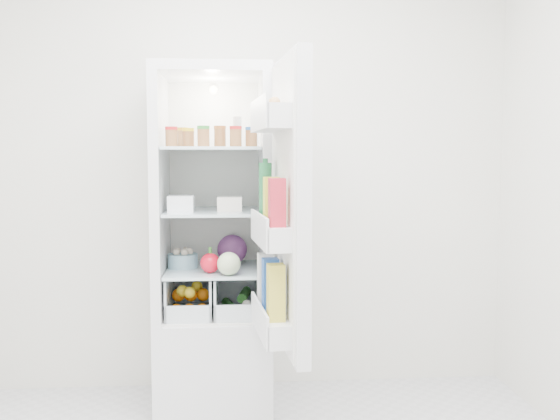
{
  "coord_description": "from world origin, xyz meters",
  "views": [
    {
      "loc": [
        -0.1,
        -2.11,
        1.33
      ],
      "look_at": [
        0.14,
        0.95,
        1.08
      ],
      "focal_mm": 40.0,
      "sensor_mm": 36.0,
      "label": 1
    }
  ],
  "objects": [
    {
      "name": "crisper_right",
      "position": [
        -0.08,
        1.19,
        0.61
      ],
      "size": [
        0.23,
        0.46,
        0.22
      ],
      "primitive_type": null,
      "color": "silver",
      "rests_on": "refrigerator"
    },
    {
      "name": "condiment_jars",
      "position": [
        -0.22,
        1.1,
        1.43
      ],
      "size": [
        0.46,
        0.32,
        0.08
      ],
      "color": "#B21919",
      "rests_on": "shelf_top"
    },
    {
      "name": "crisper_left",
      "position": [
        -0.32,
        1.19,
        0.61
      ],
      "size": [
        0.23,
        0.46,
        0.22
      ],
      "primitive_type": null,
      "color": "silver",
      "rests_on": "refrigerator"
    },
    {
      "name": "bell_pepper",
      "position": [
        -0.21,
        1.05,
        0.8
      ],
      "size": [
        0.1,
        0.1,
        0.1
      ],
      "primitive_type": "sphere",
      "color": "red",
      "rests_on": "shelf_low"
    },
    {
      "name": "citrus_pile",
      "position": [
        -0.32,
        1.13,
        0.59
      ],
      "size": [
        0.2,
        0.24,
        0.16
      ],
      "color": "orange",
      "rests_on": "refrigerator"
    },
    {
      "name": "room_walls",
      "position": [
        0.0,
        0.0,
        1.59
      ],
      "size": [
        3.02,
        3.02,
        2.61
      ],
      "color": "silver",
      "rests_on": "ground"
    },
    {
      "name": "shelf_top",
      "position": [
        -0.2,
        1.19,
        1.38
      ],
      "size": [
        0.49,
        0.53,
        0.02
      ],
      "primitive_type": "cube",
      "color": "silver",
      "rests_on": "refrigerator"
    },
    {
      "name": "salad_bag",
      "position": [
        -0.12,
        0.97,
        0.81
      ],
      "size": [
        0.12,
        0.12,
        0.12
      ],
      "primitive_type": "sphere",
      "color": "beige",
      "rests_on": "shelf_low"
    },
    {
      "name": "mushroom_bowl",
      "position": [
        -0.36,
        1.21,
        0.78
      ],
      "size": [
        0.17,
        0.17,
        0.07
      ],
      "primitive_type": "cylinder",
      "rotation": [
        0.0,
        0.0,
        -0.05
      ],
      "color": "#87B6C9",
      "rests_on": "shelf_low"
    },
    {
      "name": "tub_cream",
      "position": [
        -0.11,
        1.14,
        1.09
      ],
      "size": [
        0.13,
        0.13,
        0.07
      ],
      "primitive_type": "cube",
      "rotation": [
        0.0,
        0.0,
        0.0
      ],
      "color": "white",
      "rests_on": "shelf_mid"
    },
    {
      "name": "veg_pile",
      "position": [
        -0.07,
        1.18,
        0.56
      ],
      "size": [
        0.16,
        0.3,
        0.1
      ],
      "color": "#1F4B19",
      "rests_on": "refrigerator"
    },
    {
      "name": "tub_white",
      "position": [
        -0.36,
        1.09,
        1.1
      ],
      "size": [
        0.13,
        0.13,
        0.08
      ],
      "primitive_type": "cube",
      "rotation": [
        0.0,
        0.0,
        0.0
      ],
      "color": "white",
      "rests_on": "shelf_mid"
    },
    {
      "name": "red_cabbage",
      "position": [
        -0.1,
        1.3,
        0.83
      ],
      "size": [
        0.16,
        0.16,
        0.16
      ],
      "primitive_type": "sphere",
      "color": "#5A1F5A",
      "rests_on": "shelf_low"
    },
    {
      "name": "shelf_mid",
      "position": [
        -0.2,
        1.19,
        1.05
      ],
      "size": [
        0.49,
        0.53,
        0.02
      ],
      "primitive_type": "cube",
      "color": "silver",
      "rests_on": "refrigerator"
    },
    {
      "name": "squeeze_bottle",
      "position": [
        -0.07,
        1.16,
        1.47
      ],
      "size": [
        0.06,
        0.06,
        0.16
      ],
      "primitive_type": "cylinder",
      "rotation": [
        0.0,
        0.0,
        0.26
      ],
      "color": "silver",
      "rests_on": "shelf_top"
    },
    {
      "name": "refrigerator",
      "position": [
        -0.2,
        1.25,
        0.67
      ],
      "size": [
        0.6,
        0.6,
        1.8
      ],
      "color": "silver",
      "rests_on": "ground"
    },
    {
      "name": "tin_red",
      "position": [
        -0.11,
        1.13,
        1.09
      ],
      "size": [
        0.11,
        0.11,
        0.06
      ],
      "primitive_type": "cylinder",
      "rotation": [
        0.0,
        0.0,
        -0.38
      ],
      "color": "red",
      "rests_on": "shelf_mid"
    },
    {
      "name": "fridge_door",
      "position": [
        0.13,
        0.61,
        1.09
      ],
      "size": [
        0.22,
        0.6,
        1.3
      ],
      "rotation": [
        0.0,
        0.0,
        1.66
      ],
      "color": "silver",
      "rests_on": "refrigerator"
    },
    {
      "name": "shelf_low",
      "position": [
        -0.2,
        1.19,
        0.74
      ],
      "size": [
        0.49,
        0.53,
        0.01
      ],
      "primitive_type": "cube",
      "color": "silver",
      "rests_on": "refrigerator"
    }
  ]
}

